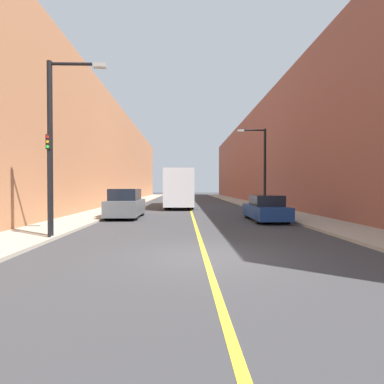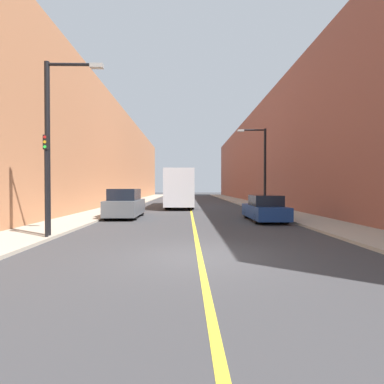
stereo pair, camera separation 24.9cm
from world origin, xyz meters
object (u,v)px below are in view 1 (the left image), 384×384
Objects in this scene: parked_suv_left at (126,204)px; street_lamp_right at (262,164)px; street_lamp_left at (55,136)px; traffic_light at (49,181)px; bus at (180,188)px; car_right_near at (266,209)px.

parked_suv_left is 11.02m from street_lamp_right.
parked_suv_left is at bearing -158.44° from street_lamp_right.
street_lamp_left reaches higher than traffic_light.
bus is 1.63× the size of street_lamp_left.
street_lamp_right is 1.68× the size of traffic_light.
car_right_near is 0.71× the size of street_lamp_right.
traffic_light reaches higher than bus.
bus is 13.63m from car_right_near.
street_lamp_left is at bearing -103.92° from bus.
bus is 9.56m from street_lamp_right.
traffic_light is (-11.18, -11.93, -1.59)m from street_lamp_right.
parked_suv_left is at bearing 80.76° from traffic_light.
street_lamp_right reaches higher than traffic_light.
car_right_near is at bearing 30.52° from street_lamp_left.
traffic_light reaches higher than parked_suv_left.
traffic_light is at bearing -103.95° from bus.
street_lamp_left is 1.75× the size of traffic_light.
street_lamp_left is (-1.21, -7.68, 3.08)m from parked_suv_left.
parked_suv_left is 8.25m from traffic_light.
street_lamp_left is at bearing -98.93° from parked_suv_left.
traffic_light is at bearing -105.94° from street_lamp_left.
street_lamp_left is 1.04× the size of street_lamp_right.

